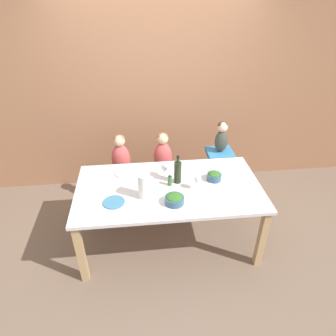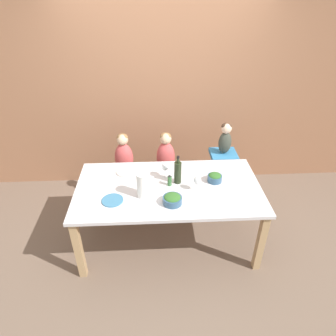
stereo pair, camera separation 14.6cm
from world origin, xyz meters
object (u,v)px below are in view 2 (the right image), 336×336
at_px(wine_glass_near, 197,181).
at_px(chair_far_center, 166,176).
at_px(wine_bottle, 178,172).
at_px(salad_bowl_small, 215,177).
at_px(chair_far_left, 126,178).
at_px(dinner_plate_back_left, 126,172).
at_px(dinner_plate_front_left, 112,200).
at_px(person_child_center, 166,153).
at_px(person_baby_right, 225,137).
at_px(paper_towel_roll, 143,185).
at_px(wine_glass_far, 165,167).
at_px(person_child_left, 124,154).
at_px(chair_right_highchair, 222,165).
at_px(salad_bowl_large, 172,199).

bearing_deg(wine_glass_near, chair_far_center, 109.38).
distance_m(wine_bottle, salad_bowl_small, 0.40).
distance_m(chair_far_left, dinner_plate_back_left, 0.55).
distance_m(chair_far_left, dinner_plate_front_left, 0.98).
relative_size(person_child_center, dinner_plate_back_left, 2.55).
relative_size(person_baby_right, salad_bowl_small, 2.61).
relative_size(wine_bottle, paper_towel_roll, 1.22).
height_order(wine_glass_far, salad_bowl_small, wine_glass_far).
bearing_deg(dinner_plate_back_left, salad_bowl_small, -13.15).
bearing_deg(chair_far_center, person_child_left, 179.93).
distance_m(person_child_left, salad_bowl_small, 1.18).
bearing_deg(salad_bowl_small, chair_far_center, 127.33).
relative_size(chair_right_highchair, wine_glass_near, 4.32).
bearing_deg(chair_far_left, wine_glass_near, -44.81).
bearing_deg(person_child_center, salad_bowl_small, -52.70).
bearing_deg(person_child_left, dinner_plate_back_left, -82.59).
distance_m(person_child_center, dinner_plate_front_left, 1.07).
height_order(chair_far_left, dinner_plate_back_left, dinner_plate_back_left).
bearing_deg(person_child_left, wine_glass_near, -44.83).
xyz_separation_m(salad_bowl_small, dinner_plate_front_left, (-1.04, -0.27, -0.04)).
height_order(person_child_left, paper_towel_roll, person_child_left).
xyz_separation_m(chair_right_highchair, salad_bowl_small, (-0.24, -0.64, 0.25)).
distance_m(person_child_left, dinner_plate_front_left, 0.91).
xyz_separation_m(chair_far_left, person_baby_right, (1.23, 0.00, 0.54)).
height_order(paper_towel_roll, dinner_plate_back_left, paper_towel_roll).
bearing_deg(dinner_plate_back_left, person_child_left, 97.41).
bearing_deg(wine_bottle, wine_glass_near, -39.57).
bearing_deg(wine_glass_near, salad_bowl_small, 35.26).
height_order(chair_far_center, salad_bowl_large, salad_bowl_large).
height_order(chair_far_left, dinner_plate_front_left, dinner_plate_front_left).
xyz_separation_m(person_child_center, person_baby_right, (0.72, 0.00, 0.20)).
height_order(salad_bowl_large, dinner_plate_front_left, salad_bowl_large).
height_order(person_child_left, salad_bowl_small, person_child_left).
relative_size(salad_bowl_large, salad_bowl_small, 1.22).
xyz_separation_m(wine_bottle, salad_bowl_small, (0.39, -0.00, -0.08)).
distance_m(person_child_left, paper_towel_roll, 0.90).
distance_m(wine_bottle, paper_towel_roll, 0.41).
relative_size(chair_right_highchair, person_child_center, 1.36).
xyz_separation_m(wine_bottle, wine_glass_near, (0.18, -0.15, -0.01)).
relative_size(chair_far_left, wine_bottle, 1.52).
relative_size(person_child_left, paper_towel_roll, 2.06).
xyz_separation_m(wine_bottle, dinner_plate_back_left, (-0.55, 0.22, -0.12)).
xyz_separation_m(person_child_left, wine_glass_near, (0.79, -0.78, 0.13)).
bearing_deg(person_baby_right, person_child_left, -179.98).
xyz_separation_m(person_child_center, paper_towel_roll, (-0.26, -0.85, 0.14)).
relative_size(chair_far_center, paper_towel_roll, 1.86).
bearing_deg(person_child_left, chair_right_highchair, -0.03).
bearing_deg(chair_far_center, dinner_plate_front_left, -121.32).
distance_m(chair_far_center, dinner_plate_back_left, 0.72).
height_order(person_baby_right, salad_bowl_large, person_baby_right).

